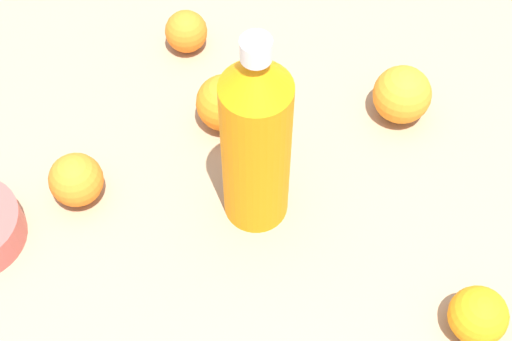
# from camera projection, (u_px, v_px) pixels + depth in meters

# --- Properties ---
(ground_plane) EXTENTS (2.40, 2.40, 0.00)m
(ground_plane) POSITION_uv_depth(u_px,v_px,m) (233.00, 197.00, 0.98)
(ground_plane) COLOR #9E7F60
(water_bottle) EXTENTS (0.08, 0.08, 0.30)m
(water_bottle) POSITION_uv_depth(u_px,v_px,m) (256.00, 141.00, 0.86)
(water_bottle) COLOR orange
(water_bottle) RESTS_ON ground_plane
(orange_0) EXTENTS (0.06, 0.06, 0.06)m
(orange_0) POSITION_uv_depth(u_px,v_px,m) (186.00, 31.00, 1.10)
(orange_0) COLOR orange
(orange_0) RESTS_ON ground_plane
(orange_1) EXTENTS (0.08, 0.08, 0.08)m
(orange_1) POSITION_uv_depth(u_px,v_px,m) (402.00, 95.00, 1.02)
(orange_1) COLOR orange
(orange_1) RESTS_ON ground_plane
(orange_2) EXTENTS (0.08, 0.08, 0.08)m
(orange_2) POSITION_uv_depth(u_px,v_px,m) (228.00, 103.00, 1.02)
(orange_2) COLOR orange
(orange_2) RESTS_ON ground_plane
(orange_3) EXTENTS (0.07, 0.07, 0.07)m
(orange_3) POSITION_uv_depth(u_px,v_px,m) (76.00, 180.00, 0.95)
(orange_3) COLOR orange
(orange_3) RESTS_ON ground_plane
(orange_4) EXTENTS (0.07, 0.07, 0.07)m
(orange_4) POSITION_uv_depth(u_px,v_px,m) (478.00, 316.00, 0.86)
(orange_4) COLOR orange
(orange_4) RESTS_ON ground_plane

